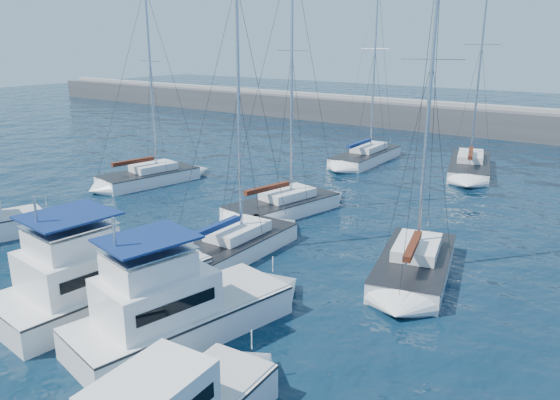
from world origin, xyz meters
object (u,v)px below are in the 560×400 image
Objects in this scene: sailboat_mid_b at (283,205)px; sailboat_mid_c at (233,246)px; motor_yacht_port_inner at (95,280)px; sailboat_back_a at (366,156)px; sailboat_mid_a at (149,177)px; sailboat_mid_d at (415,264)px; motor_yacht_stbd_inner at (173,311)px; sailboat_back_b at (470,166)px.

sailboat_mid_c is at bearing -62.70° from sailboat_mid_b.
motor_yacht_port_inner is 32.06m from sailboat_back_a.
sailboat_mid_b is at bearing 10.38° from sailboat_mid_a.
sailboat_mid_d is at bearing 53.61° from motor_yacht_port_inner.
motor_yacht_stbd_inner is 0.55× the size of sailboat_mid_b.
sailboat_mid_d reaches higher than motor_yacht_port_inner.
sailboat_mid_c is (-3.48, 7.57, -0.62)m from motor_yacht_stbd_inner.
sailboat_back_b is (-4.31, 22.66, -0.01)m from sailboat_mid_d.
sailboat_mid_b is at bearing 145.28° from sailboat_mid_d.
motor_yacht_stbd_inner is 32.87m from sailboat_back_a.
sailboat_back_a is (-4.56, 24.30, 0.01)m from sailboat_mid_c.
motor_yacht_port_inner is 0.62× the size of sailboat_mid_a.
motor_yacht_stbd_inner is at bearing -57.61° from sailboat_mid_b.
sailboat_mid_a is 0.93× the size of sailboat_back_a.
motor_yacht_port_inner is 14.93m from sailboat_mid_b.
motor_yacht_port_inner is 14.64m from sailboat_mid_d.
sailboat_mid_a is at bearing 138.14° from motor_yacht_port_inner.
sailboat_mid_c is (1.16, 7.58, -0.62)m from motor_yacht_port_inner.
sailboat_mid_b is 19.63m from sailboat_back_b.
sailboat_back_b reaches higher than motor_yacht_stbd_inner.
motor_yacht_stbd_inner is (4.64, 0.00, 0.00)m from motor_yacht_port_inner.
sailboat_back_b is (6.34, 18.58, -0.02)m from sailboat_mid_b.
sailboat_back_b reaches higher than sailboat_mid_d.
sailboat_mid_c is 26.27m from sailboat_back_b.
sailboat_mid_b is at bearing 98.98° from motor_yacht_port_inner.
sailboat_mid_c is at bearing 126.38° from motor_yacht_stbd_inner.
sailboat_mid_d is at bearing 19.89° from sailboat_mid_c.
sailboat_back_b is at bearing 8.86° from sailboat_back_a.
sailboat_mid_a is 26.62m from sailboat_back_b.
sailboat_back_a is (-8.04, 31.87, -0.61)m from motor_yacht_stbd_inner.
sailboat_mid_d is 1.01× the size of sailboat_back_a.
sailboat_mid_a is 1.08× the size of sailboat_mid_c.
motor_yacht_stbd_inner is 8.36m from sailboat_mid_c.
sailboat_back_a is at bearing 111.05° from sailboat_mid_b.
motor_yacht_port_inner is at bearing -36.54° from sailboat_mid_a.
motor_yacht_stbd_inner is at bearing -129.47° from sailboat_mid_d.
motor_yacht_port_inner is 33.94m from sailboat_back_b.
sailboat_back_b is at bearing 100.16° from motor_yacht_stbd_inner.
motor_yacht_port_inner is at bearing -74.59° from sailboat_mid_b.
sailboat_back_b is (19.24, 18.39, -0.00)m from sailboat_mid_a.
motor_yacht_stbd_inner is 0.54× the size of sailboat_back_b.
sailboat_mid_b is 11.40m from sailboat_mid_d.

